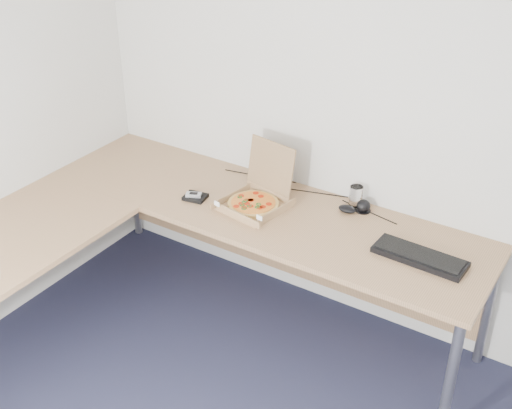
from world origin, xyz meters
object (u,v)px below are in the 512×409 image
Objects in this scene: desk at (163,230)px; keyboard at (420,257)px; pizza_box at (255,200)px; wallet at (195,197)px; drinking_glass at (356,197)px.

desk is 5.67× the size of keyboard.
pizza_box is 0.93m from keyboard.
wallet is (-1.25, -0.10, -0.00)m from keyboard.
drinking_glass is (0.75, 0.70, 0.09)m from desk.
pizza_box is 2.99× the size of wallet.
drinking_glass is 0.28× the size of keyboard.
pizza_box reaches higher than wallet.
pizza_box reaches higher than desk.
pizza_box reaches higher than keyboard.
drinking_glass reaches higher than wallet.
wallet is at bearing -153.39° from drinking_glass.
keyboard is (0.47, -0.29, -0.05)m from drinking_glass.
desk is 0.52m from pizza_box.
keyboard is (1.22, 0.42, 0.04)m from desk.
keyboard is 1.25m from wallet.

